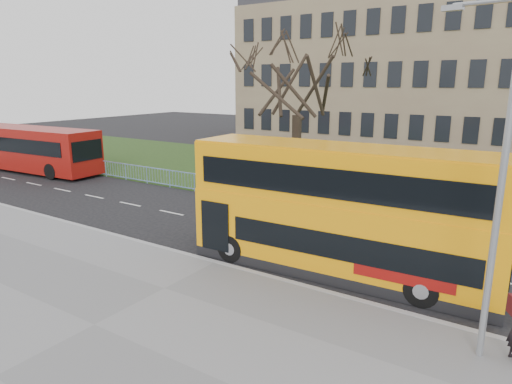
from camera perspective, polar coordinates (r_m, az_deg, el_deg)
ground at (r=17.80m, az=-1.97°, el=-7.47°), size 120.00×120.00×0.00m
pavement at (r=13.38m, az=-19.54°, el=-15.58°), size 80.00×10.50×0.12m
kerb at (r=16.63m, az=-5.09°, el=-8.83°), size 80.00×0.20×0.14m
grass_verge at (r=30.14m, az=13.90°, el=1.06°), size 80.00×15.40×0.08m
guard_railing at (r=23.07m, az=7.51°, el=-1.17°), size 40.00×0.12×1.10m
bare_tree at (r=26.72m, az=5.19°, el=11.37°), size 7.40×7.40×10.57m
civic_building at (r=50.69m, az=17.02°, el=13.77°), size 30.00×15.00×14.00m
yellow_bus at (r=15.49m, az=10.45°, el=-1.91°), size 10.40×2.89×4.32m
red_bus at (r=37.03m, az=-26.44°, el=4.93°), size 12.23×3.53×3.18m
street_lamp at (r=11.14m, az=27.95°, el=1.99°), size 1.68×0.38×7.94m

